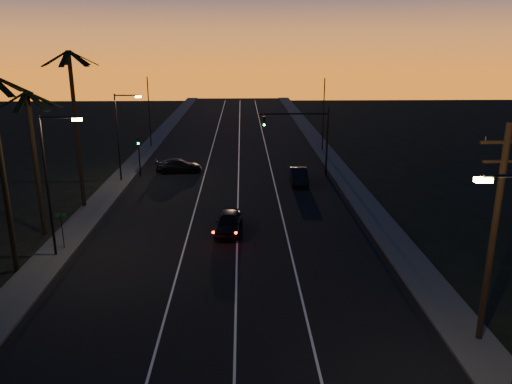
{
  "coord_description": "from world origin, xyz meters",
  "views": [
    {
      "loc": [
        0.89,
        -9.56,
        13.02
      ],
      "look_at": [
        1.83,
        23.45,
        3.15
      ],
      "focal_mm": 35.0,
      "sensor_mm": 36.0,
      "label": 1
    }
  ],
  "objects_px": {
    "lead_car": "(229,222)",
    "utility_pole": "(494,232)",
    "right_car": "(299,176)",
    "cross_car": "(179,166)",
    "signal_mast": "(304,129)"
  },
  "relations": [
    {
      "from": "utility_pole",
      "to": "signal_mast",
      "type": "distance_m",
      "value": 30.33
    },
    {
      "from": "signal_mast",
      "to": "cross_car",
      "type": "xyz_separation_m",
      "value": [
        -12.91,
        1.45,
        -4.08
      ]
    },
    {
      "from": "lead_car",
      "to": "right_car",
      "type": "distance_m",
      "value": 14.3
    },
    {
      "from": "utility_pole",
      "to": "lead_car",
      "type": "xyz_separation_m",
      "value": [
        -11.7,
        13.93,
        -4.55
      ]
    },
    {
      "from": "utility_pole",
      "to": "cross_car",
      "type": "height_order",
      "value": "utility_pole"
    },
    {
      "from": "right_car",
      "to": "cross_car",
      "type": "xyz_separation_m",
      "value": [
        -12.1,
        4.73,
        -0.05
      ]
    },
    {
      "from": "cross_car",
      "to": "utility_pole",
      "type": "bearing_deg",
      "value": -61.08
    },
    {
      "from": "lead_car",
      "to": "cross_car",
      "type": "xyz_separation_m",
      "value": [
        -5.67,
        17.51,
        -0.06
      ]
    },
    {
      "from": "lead_car",
      "to": "utility_pole",
      "type": "bearing_deg",
      "value": -49.97
    },
    {
      "from": "utility_pole",
      "to": "right_car",
      "type": "xyz_separation_m",
      "value": [
        -5.27,
        26.71,
        -4.56
      ]
    },
    {
      "from": "utility_pole",
      "to": "right_car",
      "type": "height_order",
      "value": "utility_pole"
    },
    {
      "from": "signal_mast",
      "to": "cross_car",
      "type": "height_order",
      "value": "signal_mast"
    },
    {
      "from": "lead_car",
      "to": "right_car",
      "type": "height_order",
      "value": "lead_car"
    },
    {
      "from": "right_car",
      "to": "cross_car",
      "type": "distance_m",
      "value": 12.99
    },
    {
      "from": "lead_car",
      "to": "right_car",
      "type": "relative_size",
      "value": 1.11
    }
  ]
}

